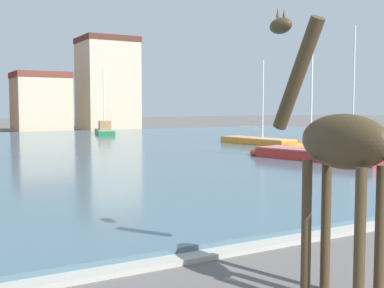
# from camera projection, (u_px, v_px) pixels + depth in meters

# --- Properties ---
(harbor_water) EXTENTS (86.57, 54.91, 0.24)m
(harbor_water) POSITION_uv_depth(u_px,v_px,m) (53.00, 150.00, 36.73)
(harbor_water) COLOR #476675
(harbor_water) RESTS_ON ground
(quay_edge_coping) EXTENTS (86.57, 0.50, 0.12)m
(quay_edge_coping) POSITION_uv_depth(u_px,v_px,m) (321.00, 235.00, 12.73)
(quay_edge_coping) COLOR #ADA89E
(quay_edge_coping) RESTS_ON ground
(giraffe_statue) EXTENTS (0.75, 3.02, 5.28)m
(giraffe_statue) POSITION_uv_depth(u_px,v_px,m) (336.00, 147.00, 8.37)
(giraffe_statue) COLOR #42331E
(giraffe_statue) RESTS_ON ground
(sailboat_red) EXTENTS (3.92, 9.28, 8.33)m
(sailboat_red) POSITION_uv_depth(u_px,v_px,m) (307.00, 156.00, 29.32)
(sailboat_red) COLOR red
(sailboat_red) RESTS_ON ground
(sailboat_green) EXTENTS (3.88, 8.56, 7.84)m
(sailboat_green) POSITION_uv_depth(u_px,v_px,m) (104.00, 131.00, 56.89)
(sailboat_green) COLOR #236B42
(sailboat_green) RESTS_ON ground
(sailboat_orange) EXTENTS (2.91, 8.55, 7.15)m
(sailboat_orange) POSITION_uv_depth(u_px,v_px,m) (264.00, 143.00, 40.58)
(sailboat_orange) COLOR orange
(sailboat_orange) RESTS_ON ground
(sailboat_yellow) EXTENTS (3.46, 8.08, 9.18)m
(sailboat_yellow) POSITION_uv_depth(u_px,v_px,m) (350.00, 147.00, 35.97)
(sailboat_yellow) COLOR gold
(sailboat_yellow) RESTS_ON ground
(townhouse_corner_house) EXTENTS (7.23, 7.00, 8.06)m
(townhouse_corner_house) POSITION_uv_depth(u_px,v_px,m) (41.00, 102.00, 67.38)
(townhouse_corner_house) COLOR #C6B293
(townhouse_corner_house) RESTS_ON ground
(townhouse_narrow_midrow) EXTENTS (7.87, 7.58, 13.50)m
(townhouse_narrow_midrow) POSITION_uv_depth(u_px,v_px,m) (107.00, 84.00, 72.67)
(townhouse_narrow_midrow) COLOR #C6B293
(townhouse_narrow_midrow) RESTS_ON ground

